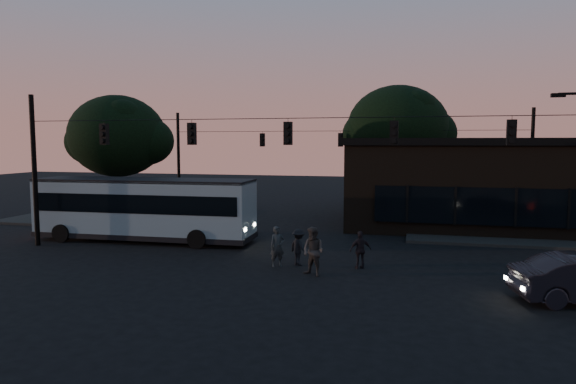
% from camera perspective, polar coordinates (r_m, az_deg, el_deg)
% --- Properties ---
extents(ground, '(120.00, 120.00, 0.00)m').
position_cam_1_polar(ground, '(19.17, -2.94, -10.10)').
color(ground, black).
rests_on(ground, ground).
extents(sidewalk_far_right, '(14.00, 10.00, 0.15)m').
position_cam_1_polar(sidewalk_far_right, '(32.74, 25.50, -3.95)').
color(sidewalk_far_right, black).
rests_on(sidewalk_far_right, ground).
extents(sidewalk_far_left, '(14.00, 10.00, 0.15)m').
position_cam_1_polar(sidewalk_far_left, '(37.47, -17.36, -2.52)').
color(sidewalk_far_left, black).
rests_on(sidewalk_far_left, ground).
extents(building, '(15.40, 10.41, 5.40)m').
position_cam_1_polar(building, '(33.91, 20.05, 1.05)').
color(building, black).
rests_on(building, ground).
extents(tree_behind, '(7.60, 7.60, 9.43)m').
position_cam_1_polar(tree_behind, '(39.69, 12.06, 6.90)').
color(tree_behind, black).
rests_on(tree_behind, ground).
extents(tree_left, '(6.40, 6.40, 8.30)m').
position_cam_1_polar(tree_left, '(36.28, -18.43, 5.89)').
color(tree_left, black).
rests_on(tree_left, ground).
extents(signal_rig_near, '(26.24, 0.30, 7.50)m').
position_cam_1_polar(signal_rig_near, '(22.33, -0.00, 3.70)').
color(signal_rig_near, black).
rests_on(signal_rig_near, ground).
extents(signal_rig_far, '(26.24, 0.30, 7.50)m').
position_cam_1_polar(signal_rig_far, '(38.05, 5.85, 4.06)').
color(signal_rig_far, black).
rests_on(signal_rig_far, ground).
extents(bus, '(11.69, 3.13, 3.27)m').
position_cam_1_polar(bus, '(27.88, -15.71, -1.52)').
color(bus, gray).
rests_on(bus, ground).
extents(pedestrian_a, '(0.74, 0.66, 1.69)m').
position_cam_1_polar(pedestrian_a, '(21.46, -1.20, -6.07)').
color(pedestrian_a, '#202528').
rests_on(pedestrian_a, ground).
extents(pedestrian_b, '(1.14, 1.04, 1.91)m').
position_cam_1_polar(pedestrian_b, '(20.01, 2.83, -6.61)').
color(pedestrian_b, '#2E2B2A').
rests_on(pedestrian_b, ground).
extents(pedestrian_c, '(0.99, 0.75, 1.56)m').
position_cam_1_polar(pedestrian_c, '(21.31, 8.06, -6.39)').
color(pedestrian_c, black).
rests_on(pedestrian_c, ground).
extents(pedestrian_d, '(1.13, 1.07, 1.54)m').
position_cam_1_polar(pedestrian_d, '(21.70, 1.19, -6.14)').
color(pedestrian_d, black).
rests_on(pedestrian_d, ground).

